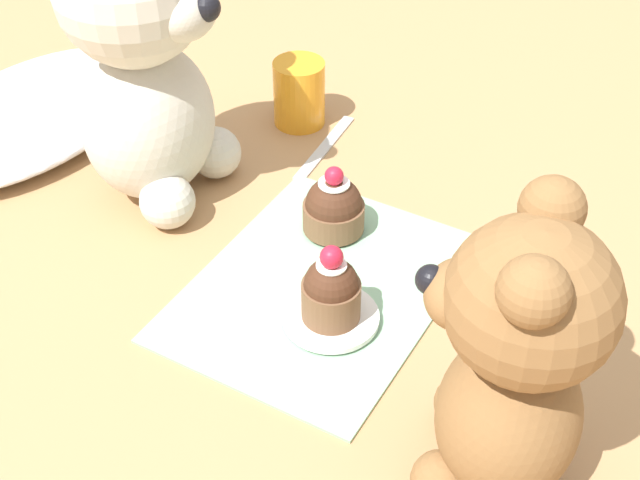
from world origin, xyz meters
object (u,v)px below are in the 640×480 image
at_px(cupcake_near_cream_bear, 334,208).
at_px(juice_glass, 299,93).
at_px(teddy_bear_cream, 144,61).
at_px(saucer_plate, 331,317).
at_px(teaspoon, 325,147).
at_px(teddy_bear_tan, 514,361).
at_px(cupcake_near_tan_bear, 331,290).

height_order(cupcake_near_cream_bear, juice_glass, cupcake_near_cream_bear).
xyz_separation_m(teddy_bear_cream, saucer_plate, (-0.08, -0.24, -0.13)).
xyz_separation_m(juice_glass, teaspoon, (-0.03, -0.05, -0.03)).
height_order(teddy_bear_tan, cupcake_near_cream_bear, teddy_bear_tan).
relative_size(teddy_bear_tan, saucer_plate, 2.83).
bearing_deg(cupcake_near_cream_bear, teddy_bear_cream, 97.64).
relative_size(teddy_bear_cream, teaspoon, 2.20).
bearing_deg(teddy_bear_tan, teddy_bear_cream, -121.43).
height_order(teddy_bear_tan, teaspoon, teddy_bear_tan).
xyz_separation_m(teddy_bear_cream, juice_glass, (0.18, -0.06, -0.11)).
xyz_separation_m(teddy_bear_cream, teaspoon, (0.14, -0.11, -0.14)).
relative_size(saucer_plate, cupcake_near_tan_bear, 1.11).
bearing_deg(teddy_bear_tan, saucer_plate, -123.39).
bearing_deg(juice_glass, saucer_plate, -144.43).
relative_size(teddy_bear_cream, saucer_plate, 3.52).
xyz_separation_m(cupcake_near_cream_bear, juice_glass, (0.15, 0.13, 0.01)).
distance_m(teddy_bear_tan, cupcake_near_cream_bear, 0.30).
distance_m(cupcake_near_cream_bear, juice_glass, 0.20).
distance_m(saucer_plate, juice_glass, 0.32).
height_order(teddy_bear_cream, teaspoon, teddy_bear_cream).
bearing_deg(cupcake_near_tan_bear, teddy_bear_tan, -112.26).
height_order(cupcake_near_cream_bear, teaspoon, cupcake_near_cream_bear).
relative_size(cupcake_near_cream_bear, teaspoon, 0.52).
relative_size(teddy_bear_tan, juice_glass, 3.16).
relative_size(teddy_bear_cream, teddy_bear_tan, 1.24).
bearing_deg(cupcake_near_tan_bear, teddy_bear_cream, 71.12).
xyz_separation_m(teddy_bear_tan, cupcake_near_tan_bear, (0.07, 0.17, -0.08)).
distance_m(teddy_bear_tan, saucer_plate, 0.21).
bearing_deg(teddy_bear_tan, teaspoon, -145.20).
bearing_deg(saucer_plate, teddy_bear_cream, 71.12).
bearing_deg(juice_glass, teddy_bear_tan, -132.68).
bearing_deg(saucer_plate, cupcake_near_cream_bear, 28.16).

